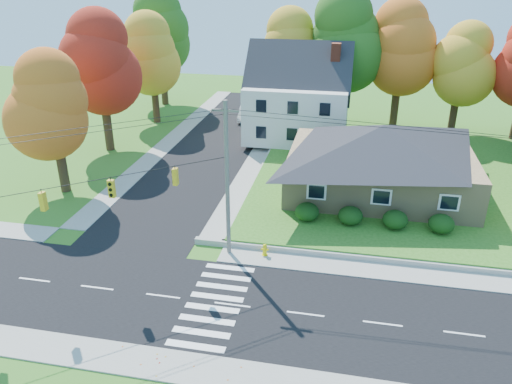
% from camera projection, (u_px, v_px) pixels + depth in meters
% --- Properties ---
extents(ground, '(120.00, 120.00, 0.00)m').
position_uv_depth(ground, '(232.00, 305.00, 27.20)').
color(ground, '#3D7923').
extents(road_main, '(90.00, 8.00, 0.02)m').
position_uv_depth(road_main, '(232.00, 305.00, 27.19)').
color(road_main, black).
rests_on(road_main, ground).
extents(road_cross, '(8.00, 44.00, 0.02)m').
position_uv_depth(road_cross, '(217.00, 143.00, 51.80)').
color(road_cross, black).
rests_on(road_cross, ground).
extents(sidewalk_north, '(90.00, 2.00, 0.08)m').
position_uv_depth(sidewalk_north, '(251.00, 256.00, 31.64)').
color(sidewalk_north, '#9C9A90').
rests_on(sidewalk_north, ground).
extents(sidewalk_south, '(90.00, 2.00, 0.08)m').
position_uv_depth(sidewalk_south, '(206.00, 371.00, 22.73)').
color(sidewalk_south, '#9C9A90').
rests_on(sidewalk_south, ground).
extents(lawn, '(30.00, 30.00, 0.50)m').
position_uv_depth(lawn, '(434.00, 174.00, 43.48)').
color(lawn, '#3D7923').
rests_on(lawn, ground).
extents(ranch_house, '(14.60, 10.60, 5.40)m').
position_uv_depth(ranch_house, '(381.00, 158.00, 38.67)').
color(ranch_house, tan).
rests_on(ranch_house, lawn).
extents(colonial_house, '(10.40, 8.40, 9.60)m').
position_uv_depth(colonial_house, '(298.00, 99.00, 50.24)').
color(colonial_house, silver).
rests_on(colonial_house, lawn).
extents(hedge_row, '(10.70, 1.70, 1.27)m').
position_uv_depth(hedge_row, '(373.00, 218.00, 34.12)').
color(hedge_row, '#163A10').
rests_on(hedge_row, lawn).
extents(traffic_infrastructure, '(38.10, 10.66, 10.00)m').
position_uv_depth(traffic_infrastructure, '(234.00, 210.00, 26.29)').
color(traffic_infrastructure, '#666059').
rests_on(traffic_infrastructure, ground).
extents(tree_lot_0, '(6.72, 6.72, 12.51)m').
position_uv_depth(tree_lot_0, '(288.00, 51.00, 54.40)').
color(tree_lot_0, '#3F2A19').
rests_on(tree_lot_0, lawn).
extents(tree_lot_1, '(7.84, 7.84, 14.60)m').
position_uv_depth(tree_lot_1, '(344.00, 41.00, 51.89)').
color(tree_lot_1, '#3F2A19').
rests_on(tree_lot_1, lawn).
extents(tree_lot_2, '(7.28, 7.28, 13.56)m').
position_uv_depth(tree_lot_2, '(402.00, 48.00, 51.98)').
color(tree_lot_2, '#3F2A19').
rests_on(tree_lot_2, lawn).
extents(tree_lot_3, '(6.16, 6.16, 11.47)m').
position_uv_depth(tree_lot_3, '(462.00, 65.00, 50.56)').
color(tree_lot_3, '#3F2A19').
rests_on(tree_lot_3, lawn).
extents(tree_west_0, '(6.16, 6.16, 11.47)m').
position_uv_depth(tree_west_0, '(52.00, 105.00, 37.96)').
color(tree_west_0, '#3F2A19').
rests_on(tree_west_0, ground).
extents(tree_west_1, '(7.28, 7.28, 13.56)m').
position_uv_depth(tree_west_1, '(100.00, 64.00, 46.50)').
color(tree_west_1, '#3F2A19').
rests_on(tree_west_1, ground).
extents(tree_west_2, '(6.72, 6.72, 12.51)m').
position_uv_depth(tree_west_2, '(151.00, 54.00, 55.51)').
color(tree_west_2, '#3F2A19').
rests_on(tree_west_2, ground).
extents(tree_west_3, '(7.84, 7.84, 14.60)m').
position_uv_depth(tree_west_3, '(160.00, 33.00, 62.45)').
color(tree_west_3, '#3F2A19').
rests_on(tree_west_3, ground).
extents(white_car, '(2.04, 4.83, 1.55)m').
position_uv_depth(white_car, '(247.00, 113.00, 59.17)').
color(white_car, white).
rests_on(white_car, road_cross).
extents(fire_hydrant, '(0.48, 0.38, 0.86)m').
position_uv_depth(fire_hydrant, '(265.00, 250.00, 31.61)').
color(fire_hydrant, '#DAC307').
rests_on(fire_hydrant, ground).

